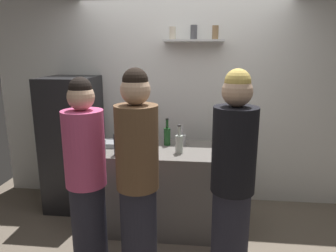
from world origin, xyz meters
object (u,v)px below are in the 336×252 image
at_px(refrigerator, 73,143).
at_px(utensil_holder, 182,140).
at_px(wine_bottle_dark_glass, 117,144).
at_px(wine_bottle_green_glass, 167,135).
at_px(baking_pan, 118,144).
at_px(water_bottle_plastic, 101,146).
at_px(wine_bottle_pale_glass, 179,143).
at_px(wine_bottle_amber_glass, 226,142).
at_px(person_pink_top, 86,180).
at_px(person_brown_jacket, 138,181).
at_px(person_blonde, 232,184).

relative_size(refrigerator, utensil_holder, 7.37).
xyz_separation_m(wine_bottle_dark_glass, wine_bottle_green_glass, (0.46, 0.38, -0.01)).
xyz_separation_m(baking_pan, water_bottle_plastic, (-0.08, -0.32, 0.06)).
xyz_separation_m(refrigerator, water_bottle_plastic, (0.57, -0.63, 0.18)).
relative_size(wine_bottle_green_glass, wine_bottle_pale_glass, 1.03).
xyz_separation_m(refrigerator, wine_bottle_pale_glass, (1.34, -0.49, 0.19)).
distance_m(wine_bottle_amber_glass, wine_bottle_green_glass, 0.67).
height_order(utensil_holder, person_pink_top, person_pink_top).
bearing_deg(water_bottle_plastic, utensil_holder, 29.27).
bearing_deg(wine_bottle_pale_glass, refrigerator, 159.99).
bearing_deg(wine_bottle_green_glass, person_pink_top, -122.38).
xyz_separation_m(wine_bottle_dark_glass, water_bottle_plastic, (-0.16, -0.02, -0.03)).
xyz_separation_m(wine_bottle_pale_glass, person_brown_jacket, (-0.28, -0.75, -0.10)).
bearing_deg(wine_bottle_green_glass, wine_bottle_pale_glass, -59.62).
bearing_deg(person_pink_top, wine_bottle_green_glass, 22.59).
distance_m(wine_bottle_dark_glass, wine_bottle_amber_glass, 1.09).
height_order(person_brown_jacket, person_blonde, person_brown_jacket).
bearing_deg(person_blonde, person_brown_jacket, 35.45).
height_order(wine_bottle_dark_glass, person_brown_jacket, person_brown_jacket).
bearing_deg(refrigerator, wine_bottle_dark_glass, -40.09).
xyz_separation_m(refrigerator, wine_bottle_green_glass, (1.19, -0.23, 0.20)).
relative_size(refrigerator, wine_bottle_dark_glass, 5.30).
xyz_separation_m(wine_bottle_amber_glass, water_bottle_plastic, (-1.23, -0.15, -0.04)).
height_order(baking_pan, person_brown_jacket, person_brown_jacket).
distance_m(refrigerator, water_bottle_plastic, 0.87).
bearing_deg(utensil_holder, wine_bottle_green_glass, -170.28).
height_order(utensil_holder, wine_bottle_dark_glass, wine_bottle_dark_glass).
bearing_deg(baking_pan, wine_bottle_amber_glass, -8.25).
bearing_deg(refrigerator, wine_bottle_amber_glass, -15.03).
relative_size(utensil_holder, wine_bottle_pale_glass, 0.74).
xyz_separation_m(refrigerator, wine_bottle_dark_glass, (0.73, -0.61, 0.20)).
bearing_deg(person_blonde, utensil_holder, -31.74).
distance_m(utensil_holder, wine_bottle_pale_glass, 0.29).
bearing_deg(baking_pan, water_bottle_plastic, -104.06).
bearing_deg(refrigerator, wine_bottle_pale_glass, -20.01).
relative_size(baking_pan, wine_bottle_pale_glass, 1.15).
xyz_separation_m(wine_bottle_pale_glass, person_blonde, (0.47, -0.72, -0.11)).
height_order(wine_bottle_amber_glass, wine_bottle_green_glass, wine_bottle_amber_glass).
distance_m(baking_pan, person_pink_top, 0.84).
height_order(utensil_holder, wine_bottle_pale_glass, wine_bottle_pale_glass).
relative_size(wine_bottle_amber_glass, person_pink_top, 0.20).
bearing_deg(person_pink_top, baking_pan, 51.54).
height_order(refrigerator, person_pink_top, person_pink_top).
bearing_deg(utensil_holder, baking_pan, -170.50).
xyz_separation_m(wine_bottle_green_glass, person_blonde, (0.62, -0.98, -0.11)).
relative_size(refrigerator, wine_bottle_amber_glass, 4.78).
bearing_deg(person_blonde, wine_bottle_dark_glass, 4.62).
bearing_deg(water_bottle_plastic, wine_bottle_amber_glass, 6.93).
distance_m(person_brown_jacket, person_blonde, 0.75).
xyz_separation_m(person_pink_top, person_blonde, (1.21, -0.06, 0.04)).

